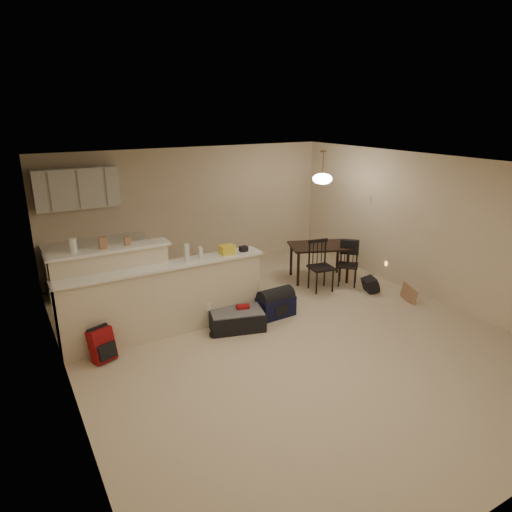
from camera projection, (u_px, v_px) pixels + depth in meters
room at (287, 255)px, 6.44m from camera, size 7.00×7.02×2.50m
breakfast_bar at (148, 297)px, 6.62m from camera, size 3.08×0.58×1.39m
upper_cabinets at (77, 188)px, 7.93m from camera, size 1.40×0.34×0.70m
kitchen_counter at (99, 267)px, 8.37m from camera, size 1.80×0.60×0.90m
thermostat at (369, 199)px, 9.06m from camera, size 0.02×0.12×0.12m
jar at (73, 246)px, 6.03m from camera, size 0.10×0.10×0.20m
cereal_box at (103, 243)px, 6.22m from camera, size 0.10×0.07×0.16m
small_box at (127, 241)px, 6.38m from camera, size 0.08×0.06×0.12m
bottle_a at (187, 252)px, 6.65m from camera, size 0.07×0.07×0.26m
bottle_b at (201, 253)px, 6.76m from camera, size 0.06×0.06×0.18m
bag_lump at (227, 250)px, 6.98m from camera, size 0.22×0.18×0.14m
pouch at (244, 249)px, 7.12m from camera, size 0.12×0.10×0.08m
dining_table at (319, 249)px, 8.85m from camera, size 1.31×1.10×0.70m
pendant_lamp at (322, 178)px, 8.43m from camera, size 0.36×0.36×0.62m
dining_chair_near at (321, 266)px, 8.34m from camera, size 0.47×0.45×0.94m
dining_chair_far at (348, 264)px, 8.61m from camera, size 0.51×0.51×0.84m
suitcase at (237, 320)px, 6.98m from camera, size 0.93×0.73×0.28m
red_backpack at (102, 345)px, 6.06m from camera, size 0.34×0.28×0.45m
navy_duffel at (276, 306)px, 7.39m from camera, size 0.61×0.36×0.33m
black_daypack at (370, 285)px, 8.37m from camera, size 0.29×0.35×0.26m
cardboard_sheet at (409, 294)px, 7.92m from camera, size 0.08×0.39×0.30m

